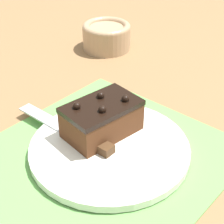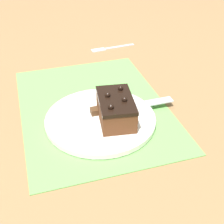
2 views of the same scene
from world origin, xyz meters
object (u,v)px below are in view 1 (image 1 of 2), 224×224
(cake_plate, at_px, (108,148))
(small_bowl, at_px, (107,35))
(serving_knife, at_px, (79,135))
(chocolate_cake, at_px, (102,118))

(cake_plate, relative_size, small_bowl, 2.17)
(serving_knife, height_order, small_bowl, small_bowl)
(chocolate_cake, relative_size, small_bowl, 1.12)
(serving_knife, bearing_deg, chocolate_cake, -28.24)
(serving_knife, bearing_deg, small_bowl, 34.34)
(chocolate_cake, xyz_separation_m, small_bowl, (-0.27, -0.23, -0.01))
(cake_plate, bearing_deg, serving_knife, -68.65)
(small_bowl, bearing_deg, chocolate_cake, 40.74)
(cake_plate, relative_size, serving_knife, 1.22)
(cake_plate, distance_m, chocolate_cake, 0.05)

